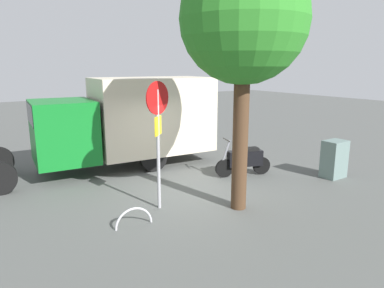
% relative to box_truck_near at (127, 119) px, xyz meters
% --- Properties ---
extents(ground_plane, '(60.00, 60.00, 0.00)m').
position_rel_box_truck_near_xyz_m(ground_plane, '(-0.39, 3.18, -1.63)').
color(ground_plane, '#4E514E').
extents(box_truck_near, '(7.40, 2.70, 2.99)m').
position_rel_box_truck_near_xyz_m(box_truck_near, '(0.00, 0.00, 0.00)').
color(box_truck_near, black).
rests_on(box_truck_near, ground).
extents(motorcycle, '(1.75, 0.79, 1.20)m').
position_rel_box_truck_near_xyz_m(motorcycle, '(-2.61, 2.99, -1.11)').
color(motorcycle, black).
rests_on(motorcycle, ground).
extents(stop_sign, '(0.71, 0.33, 3.05)m').
position_rel_box_truck_near_xyz_m(stop_sign, '(0.83, 3.82, 0.39)').
color(stop_sign, '#9E9EA3').
rests_on(stop_sign, ground).
extents(street_tree, '(2.83, 2.83, 5.78)m').
position_rel_box_truck_near_xyz_m(street_tree, '(-0.79, 4.85, 2.68)').
color(street_tree, '#47301E').
rests_on(street_tree, ground).
extents(utility_cabinet, '(0.72, 0.54, 1.16)m').
position_rel_box_truck_near_xyz_m(utility_cabinet, '(-4.81, 4.62, -1.06)').
color(utility_cabinet, slate).
rests_on(utility_cabinet, ground).
extents(bike_rack_hoop, '(0.85, 0.10, 0.85)m').
position_rel_box_truck_near_xyz_m(bike_rack_hoop, '(1.76, 4.39, -1.63)').
color(bike_rack_hoop, '#B7B7BC').
rests_on(bike_rack_hoop, ground).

